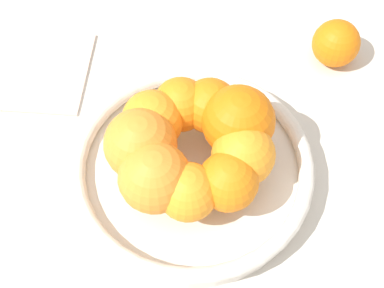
# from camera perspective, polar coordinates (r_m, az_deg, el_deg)

# --- Properties ---
(ground_plane) EXTENTS (4.00, 4.00, 0.00)m
(ground_plane) POSITION_cam_1_polar(r_m,az_deg,el_deg) (0.65, -0.00, -3.50)
(ground_plane) COLOR beige
(fruit_bowl) EXTENTS (0.29, 0.29, 0.04)m
(fruit_bowl) POSITION_cam_1_polar(r_m,az_deg,el_deg) (0.63, -0.00, -2.64)
(fruit_bowl) COLOR silver
(fruit_bowl) RESTS_ON ground_plane
(orange_pile) EXTENTS (0.18, 0.19, 0.08)m
(orange_pile) POSITION_cam_1_polar(r_m,az_deg,el_deg) (0.58, -0.09, 0.08)
(orange_pile) COLOR orange
(orange_pile) RESTS_ON fruit_bowl
(stray_orange) EXTENTS (0.06, 0.06, 0.06)m
(stray_orange) POSITION_cam_1_polar(r_m,az_deg,el_deg) (0.76, 15.11, 10.33)
(stray_orange) COLOR orange
(stray_orange) RESTS_ON ground_plane
(napkin_folded) EXTENTS (0.19, 0.19, 0.01)m
(napkin_folded) POSITION_cam_1_polar(r_m,az_deg,el_deg) (0.77, -16.33, 7.64)
(napkin_folded) COLOR beige
(napkin_folded) RESTS_ON ground_plane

